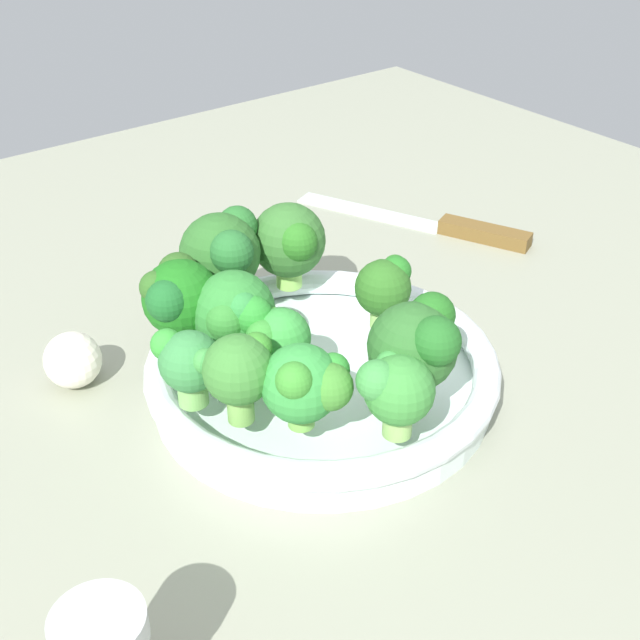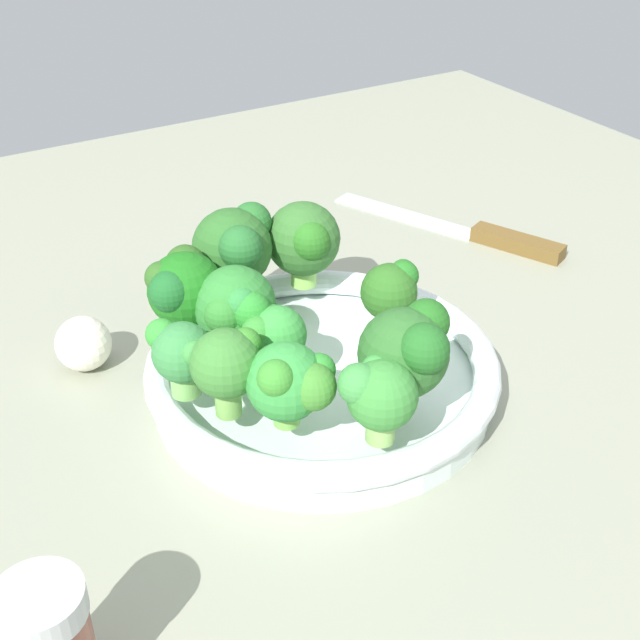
{
  "view_description": "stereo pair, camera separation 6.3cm",
  "coord_description": "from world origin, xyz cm",
  "px_view_note": "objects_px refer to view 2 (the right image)",
  "views": [
    {
      "loc": [
        -32.56,
        -40.11,
        40.63
      ],
      "look_at": [
        -0.22,
        1.69,
        6.86
      ],
      "focal_mm": 47.58,
      "sensor_mm": 36.0,
      "label": 1
    },
    {
      "loc": [
        -27.39,
        -43.65,
        40.63
      ],
      "look_at": [
        -0.22,
        1.69,
        6.86
      ],
      "focal_mm": 47.58,
      "sensor_mm": 36.0,
      "label": 2
    }
  ],
  "objects_px": {
    "broccoli_floret_3": "(408,351)",
    "broccoli_floret_6": "(273,335)",
    "broccoli_floret_4": "(234,245)",
    "broccoli_floret_5": "(226,364)",
    "broccoli_floret_2": "(236,308)",
    "broccoli_floret_8": "(391,289)",
    "broccoli_floret_0": "(291,382)",
    "broccoli_floret_10": "(180,352)",
    "broccoli_floret_7": "(305,239)",
    "knife": "(475,232)",
    "garlic_bulb": "(83,344)",
    "broccoli_floret_9": "(378,394)",
    "bowl": "(320,373)",
    "broccoli_floret_1": "(183,288)"
  },
  "relations": [
    {
      "from": "broccoli_floret_4",
      "to": "broccoli_floret_8",
      "type": "height_order",
      "value": "broccoli_floret_4"
    },
    {
      "from": "broccoli_floret_8",
      "to": "broccoli_floret_9",
      "type": "bearing_deg",
      "value": -128.56
    },
    {
      "from": "broccoli_floret_0",
      "to": "broccoli_floret_8",
      "type": "bearing_deg",
      "value": 27.21
    },
    {
      "from": "broccoli_floret_6",
      "to": "knife",
      "type": "bearing_deg",
      "value": 25.07
    },
    {
      "from": "broccoli_floret_5",
      "to": "broccoli_floret_6",
      "type": "relative_size",
      "value": 1.22
    },
    {
      "from": "broccoli_floret_0",
      "to": "broccoli_floret_1",
      "type": "relative_size",
      "value": 0.85
    },
    {
      "from": "bowl",
      "to": "broccoli_floret_0",
      "type": "bearing_deg",
      "value": -133.68
    },
    {
      "from": "broccoli_floret_0",
      "to": "broccoli_floret_8",
      "type": "height_order",
      "value": "broccoli_floret_0"
    },
    {
      "from": "bowl",
      "to": "broccoli_floret_6",
      "type": "distance_m",
      "value": 0.06
    },
    {
      "from": "knife",
      "to": "broccoli_floret_2",
      "type": "bearing_deg",
      "value": -161.03
    },
    {
      "from": "broccoli_floret_4",
      "to": "broccoli_floret_5",
      "type": "xyz_separation_m",
      "value": [
        -0.07,
        -0.13,
        -0.01
      ]
    },
    {
      "from": "broccoli_floret_10",
      "to": "broccoli_floret_5",
      "type": "bearing_deg",
      "value": -64.41
    },
    {
      "from": "broccoli_floret_4",
      "to": "broccoli_floret_2",
      "type": "bearing_deg",
      "value": -115.63
    },
    {
      "from": "broccoli_floret_3",
      "to": "broccoli_floret_4",
      "type": "height_order",
      "value": "broccoli_floret_4"
    },
    {
      "from": "bowl",
      "to": "garlic_bulb",
      "type": "height_order",
      "value": "garlic_bulb"
    },
    {
      "from": "broccoli_floret_9",
      "to": "broccoli_floret_10",
      "type": "relative_size",
      "value": 1.05
    },
    {
      "from": "broccoli_floret_5",
      "to": "garlic_bulb",
      "type": "distance_m",
      "value": 0.18
    },
    {
      "from": "broccoli_floret_5",
      "to": "broccoli_floret_8",
      "type": "bearing_deg",
      "value": 11.09
    },
    {
      "from": "broccoli_floret_5",
      "to": "broccoli_floret_8",
      "type": "distance_m",
      "value": 0.16
    },
    {
      "from": "broccoli_floret_5",
      "to": "broccoli_floret_7",
      "type": "xyz_separation_m",
      "value": [
        0.13,
        0.12,
        0.0
      ]
    },
    {
      "from": "broccoli_floret_1",
      "to": "broccoli_floret_10",
      "type": "bearing_deg",
      "value": -115.4
    },
    {
      "from": "bowl",
      "to": "broccoli_floret_2",
      "type": "relative_size",
      "value": 3.94
    },
    {
      "from": "knife",
      "to": "garlic_bulb",
      "type": "bearing_deg",
      "value": -177.58
    },
    {
      "from": "broccoli_floret_2",
      "to": "broccoli_floret_3",
      "type": "relative_size",
      "value": 0.92
    },
    {
      "from": "broccoli_floret_1",
      "to": "knife",
      "type": "height_order",
      "value": "broccoli_floret_1"
    },
    {
      "from": "broccoli_floret_4",
      "to": "broccoli_floret_7",
      "type": "distance_m",
      "value": 0.06
    },
    {
      "from": "knife",
      "to": "broccoli_floret_0",
      "type": "bearing_deg",
      "value": -148.14
    },
    {
      "from": "broccoli_floret_0",
      "to": "broccoli_floret_10",
      "type": "xyz_separation_m",
      "value": [
        -0.05,
        0.07,
        -0.0
      ]
    },
    {
      "from": "broccoli_floret_5",
      "to": "broccoli_floret_8",
      "type": "xyz_separation_m",
      "value": [
        0.16,
        0.03,
        -0.0
      ]
    },
    {
      "from": "broccoli_floret_2",
      "to": "broccoli_floret_8",
      "type": "distance_m",
      "value": 0.12
    },
    {
      "from": "broccoli_floret_3",
      "to": "broccoli_floret_6",
      "type": "bearing_deg",
      "value": 126.35
    },
    {
      "from": "broccoli_floret_6",
      "to": "broccoli_floret_10",
      "type": "relative_size",
      "value": 0.95
    },
    {
      "from": "broccoli_floret_3",
      "to": "broccoli_floret_5",
      "type": "xyz_separation_m",
      "value": [
        -0.11,
        0.05,
        -0.0
      ]
    },
    {
      "from": "broccoli_floret_1",
      "to": "broccoli_floret_2",
      "type": "bearing_deg",
      "value": -56.08
    },
    {
      "from": "broccoli_floret_5",
      "to": "knife",
      "type": "height_order",
      "value": "broccoli_floret_5"
    },
    {
      "from": "broccoli_floret_3",
      "to": "broccoli_floret_7",
      "type": "height_order",
      "value": "same"
    },
    {
      "from": "broccoli_floret_8",
      "to": "broccoli_floret_0",
      "type": "bearing_deg",
      "value": -152.79
    },
    {
      "from": "knife",
      "to": "garlic_bulb",
      "type": "distance_m",
      "value": 0.42
    },
    {
      "from": "broccoli_floret_5",
      "to": "broccoli_floret_1",
      "type": "bearing_deg",
      "value": 82.88
    },
    {
      "from": "broccoli_floret_1",
      "to": "broccoli_floret_2",
      "type": "height_order",
      "value": "broccoli_floret_1"
    },
    {
      "from": "bowl",
      "to": "broccoli_floret_3",
      "type": "height_order",
      "value": "broccoli_floret_3"
    },
    {
      "from": "broccoli_floret_3",
      "to": "knife",
      "type": "xyz_separation_m",
      "value": [
        0.26,
        0.23,
        -0.08
      ]
    },
    {
      "from": "broccoli_floret_0",
      "to": "broccoli_floret_10",
      "type": "height_order",
      "value": "broccoli_floret_0"
    },
    {
      "from": "broccoli_floret_2",
      "to": "broccoli_floret_6",
      "type": "bearing_deg",
      "value": -71.81
    },
    {
      "from": "garlic_bulb",
      "to": "broccoli_floret_10",
      "type": "bearing_deg",
      "value": -72.9
    },
    {
      "from": "broccoli_floret_7",
      "to": "garlic_bulb",
      "type": "distance_m",
      "value": 0.2
    },
    {
      "from": "broccoli_floret_1",
      "to": "broccoli_floret_4",
      "type": "xyz_separation_m",
      "value": [
        0.06,
        0.03,
        0.01
      ]
    },
    {
      "from": "broccoli_floret_10",
      "to": "knife",
      "type": "distance_m",
      "value": 0.42
    },
    {
      "from": "broccoli_floret_6",
      "to": "knife",
      "type": "relative_size",
      "value": 0.21
    },
    {
      "from": "bowl",
      "to": "broccoli_floret_5",
      "type": "distance_m",
      "value": 0.11
    }
  ]
}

